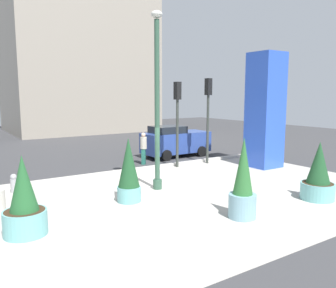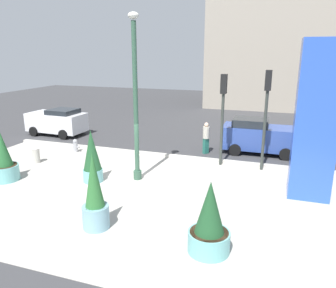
# 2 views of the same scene
# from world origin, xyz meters

# --- Properties ---
(ground_plane) EXTENTS (60.00, 60.00, 0.00)m
(ground_plane) POSITION_xyz_m (0.00, 4.00, 0.00)
(ground_plane) COLOR #38383A
(plaza_pavement) EXTENTS (18.00, 10.00, 0.02)m
(plaza_pavement) POSITION_xyz_m (0.00, -2.00, 0.00)
(plaza_pavement) COLOR #ADA89E
(plaza_pavement) RESTS_ON ground_plane
(curb_strip) EXTENTS (18.00, 0.24, 0.16)m
(curb_strip) POSITION_xyz_m (0.00, 3.12, 0.08)
(curb_strip) COLOR #B7B2A8
(curb_strip) RESTS_ON ground_plane
(lamp_post) EXTENTS (0.44, 0.44, 6.94)m
(lamp_post) POSITION_xyz_m (0.19, -0.31, 3.39)
(lamp_post) COLOR #335642
(lamp_post) RESTS_ON ground_plane
(art_pillar_blue) EXTENTS (1.50, 1.50, 5.93)m
(art_pillar_blue) POSITION_xyz_m (7.20, 0.38, 2.96)
(art_pillar_blue) COLOR blue
(art_pillar_blue) RESTS_ON ground_plane
(potted_plant_near_left) EXTENTS (1.16, 1.16, 2.21)m
(potted_plant_near_left) POSITION_xyz_m (-5.23, -2.29, 0.88)
(potted_plant_near_left) COLOR #6BB2B2
(potted_plant_near_left) RESTS_ON ground_plane
(potted_plant_by_pillar) EXTENTS (0.85, 0.85, 2.53)m
(potted_plant_by_pillar) POSITION_xyz_m (0.65, -4.58, 1.06)
(potted_plant_by_pillar) COLOR #7AA8B7
(potted_plant_by_pillar) RESTS_ON ground_plane
(potted_plant_mid_plaza) EXTENTS (0.85, 0.85, 2.30)m
(potted_plant_mid_plaza) POSITION_xyz_m (-1.52, -1.17, 1.10)
(potted_plant_mid_plaza) COLOR #6BB2B2
(potted_plant_mid_plaza) RESTS_ON ground_plane
(potted_plant_curbside) EXTENTS (1.19, 1.19, 2.13)m
(potted_plant_curbside) POSITION_xyz_m (4.33, -4.71, 0.89)
(potted_plant_curbside) COLOR #6BB2B2
(potted_plant_curbside) RESTS_ON ground_plane
(fire_hydrant) EXTENTS (0.36, 0.26, 0.75)m
(fire_hydrant) POSITION_xyz_m (-4.75, 2.31, 0.37)
(fire_hydrant) COLOR #99999E
(fire_hydrant) RESTS_ON ground_plane
(concrete_bollard) EXTENTS (0.36, 0.36, 0.75)m
(concrete_bollard) POSITION_xyz_m (-5.56, 0.07, 0.38)
(concrete_bollard) COLOR #B2ADA3
(concrete_bollard) RESTS_ON ground_plane
(traffic_light_far_side) EXTENTS (0.28, 0.42, 4.67)m
(traffic_light_far_side) POSITION_xyz_m (5.31, 2.72, 3.13)
(traffic_light_far_side) COLOR #333833
(traffic_light_far_side) RESTS_ON ground_plane
(traffic_light_corner) EXTENTS (0.28, 0.42, 4.44)m
(traffic_light_corner) POSITION_xyz_m (3.32, 2.79, 3.00)
(traffic_light_corner) COLOR #333833
(traffic_light_corner) RESTS_ON ground_plane
(car_curb_west) EXTENTS (3.92, 2.18, 1.77)m
(car_curb_west) POSITION_xyz_m (-8.19, 5.40, 0.92)
(car_curb_west) COLOR silver
(car_curb_west) RESTS_ON ground_plane
(car_curb_east) EXTENTS (4.21, 2.03, 1.92)m
(car_curb_east) POSITION_xyz_m (5.01, 5.45, 0.96)
(car_curb_east) COLOR #2D4793
(car_curb_east) RESTS_ON ground_plane
(pedestrian_by_curb) EXTENTS (0.51, 0.51, 1.75)m
(pedestrian_by_curb) POSITION_xyz_m (2.21, 4.42, 0.98)
(pedestrian_by_curb) COLOR #236656
(pedestrian_by_curb) RESTS_ON ground_plane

